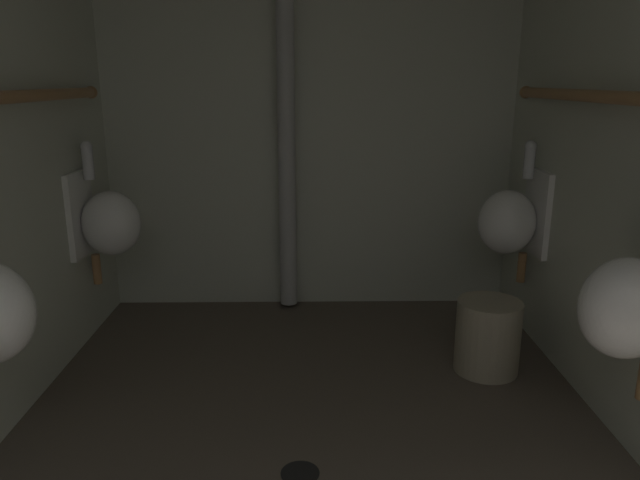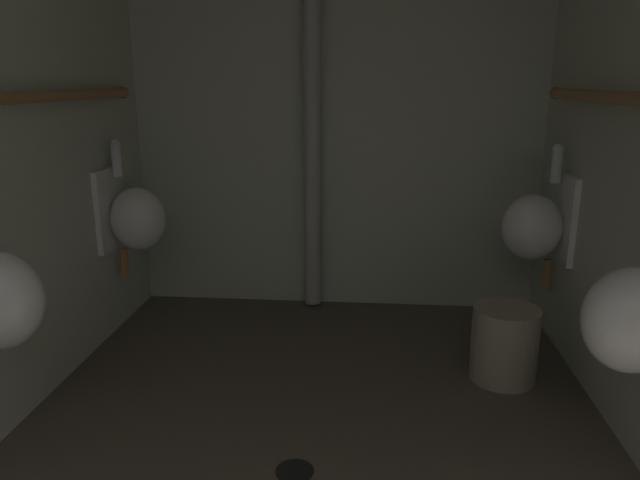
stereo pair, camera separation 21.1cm
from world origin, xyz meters
name	(u,v)px [view 1 (the left image)]	position (x,y,z in m)	size (l,w,h in m)	color
wall_back	(310,110)	(0.00, 3.52, 1.19)	(2.52, 0.06, 2.38)	beige
urinal_left_far	(107,221)	(-1.05, 2.97, 0.65)	(0.32, 0.30, 0.76)	white
urinal_right_mid	(633,305)	(1.05, 1.75, 0.65)	(0.32, 0.30, 0.76)	white
urinal_right_far	(511,220)	(1.05, 2.96, 0.65)	(0.32, 0.30, 0.76)	white
standpipe_back_wall	(286,111)	(-0.13, 3.41, 1.19)	(0.10, 0.10, 2.33)	#B2B2B2
floor_drain	(300,473)	(-0.04, 1.78, 0.00)	(0.14, 0.14, 0.01)	black
waste_bin	(488,336)	(0.85, 2.56, 0.18)	(0.31, 0.31, 0.35)	#9E937A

